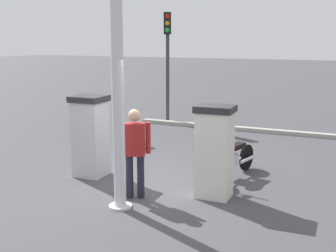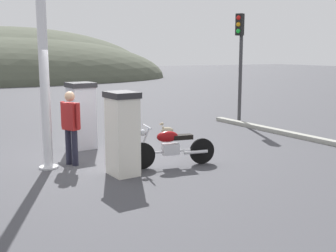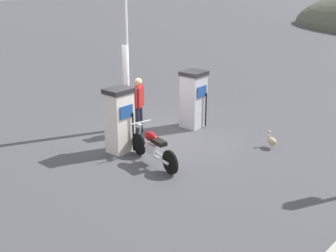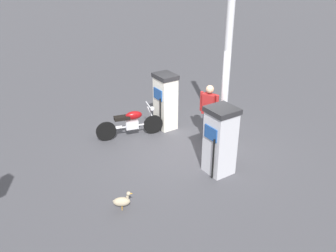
# 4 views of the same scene
# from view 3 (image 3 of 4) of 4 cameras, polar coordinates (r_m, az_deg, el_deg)

# --- Properties ---
(ground_plane) EXTENTS (120.00, 120.00, 0.00)m
(ground_plane) POSITION_cam_3_polar(r_m,az_deg,el_deg) (12.46, -1.16, -1.50)
(ground_plane) COLOR #424247
(fuel_pump_near) EXTENTS (0.60, 0.72, 1.68)m
(fuel_pump_near) POSITION_cam_3_polar(r_m,az_deg,el_deg) (11.31, -6.25, 0.78)
(fuel_pump_near) COLOR silver
(fuel_pump_near) RESTS_ON ground
(fuel_pump_far) EXTENTS (0.69, 0.72, 1.70)m
(fuel_pump_far) POSITION_cam_3_polar(r_m,az_deg,el_deg) (13.11, 3.30, 3.51)
(fuel_pump_far) COLOR silver
(fuel_pump_far) RESTS_ON ground
(motorcycle_near_pump) EXTENTS (1.94, 0.65, 0.93)m
(motorcycle_near_pump) POSITION_cam_3_polar(r_m,az_deg,el_deg) (10.67, -1.98, -2.55)
(motorcycle_near_pump) COLOR black
(motorcycle_near_pump) RESTS_ON ground
(attendant_person) EXTENTS (0.34, 0.55, 1.62)m
(attendant_person) POSITION_cam_3_polar(r_m,az_deg,el_deg) (12.56, -3.81, 3.11)
(attendant_person) COLOR #1E1E2D
(attendant_person) RESTS_ON ground
(wandering_duck) EXTENTS (0.42, 0.30, 0.44)m
(wandering_duck) POSITION_cam_3_polar(r_m,az_deg,el_deg) (12.00, 13.20, -1.81)
(wandering_duck) COLOR tan
(wandering_duck) RESTS_ON ground
(canopy_support_pole) EXTENTS (0.40, 0.40, 4.66)m
(canopy_support_pole) POSITION_cam_3_polar(r_m,az_deg,el_deg) (12.63, -5.56, 9.33)
(canopy_support_pole) COLOR silver
(canopy_support_pole) RESTS_ON ground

